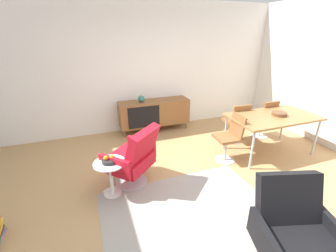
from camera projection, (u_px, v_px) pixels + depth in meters
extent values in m
plane|color=tan|center=(192.00, 189.00, 3.36)|extent=(8.32, 8.32, 0.00)
cube|color=white|center=(144.00, 68.00, 5.08)|extent=(6.80, 0.12, 2.80)
cube|color=brown|center=(154.00, 112.00, 5.23)|extent=(1.60, 0.44, 0.56)
cube|color=black|center=(144.00, 117.00, 4.94)|extent=(0.70, 0.01, 0.48)
cylinder|color=brown|center=(125.00, 134.00, 4.98)|extent=(0.03, 0.03, 0.16)
cylinder|color=brown|center=(186.00, 125.00, 5.45)|extent=(0.03, 0.03, 0.16)
cylinder|color=brown|center=(122.00, 128.00, 5.28)|extent=(0.03, 0.03, 0.16)
cylinder|color=brown|center=(181.00, 120.00, 5.75)|extent=(0.03, 0.03, 0.16)
ellipsoid|color=#337266|center=(141.00, 99.00, 5.00)|extent=(0.15, 0.15, 0.14)
cube|color=olive|center=(273.00, 117.00, 4.16)|extent=(1.60, 0.90, 0.04)
cylinder|color=#B7B7BC|center=(252.00, 151.00, 3.73)|extent=(0.04, 0.04, 0.70)
cylinder|color=#B7B7BC|center=(316.00, 138.00, 4.19)|extent=(0.04, 0.04, 0.70)
cylinder|color=#B7B7BC|center=(225.00, 132.00, 4.41)|extent=(0.04, 0.04, 0.70)
cylinder|color=#B7B7BC|center=(283.00, 123.00, 4.86)|extent=(0.04, 0.04, 0.70)
cylinder|color=brown|center=(279.00, 114.00, 4.15)|extent=(0.26, 0.26, 0.06)
cube|color=brown|center=(227.00, 138.00, 3.96)|extent=(0.42, 0.42, 0.05)
cube|color=brown|center=(238.00, 125.00, 3.93)|extent=(0.11, 0.38, 0.38)
cylinder|color=#B7B7BC|center=(226.00, 150.00, 4.05)|extent=(0.04, 0.04, 0.42)
cylinder|color=#B7B7BC|center=(225.00, 160.00, 4.13)|extent=(0.36, 0.36, 0.01)
cube|color=brown|center=(235.00, 121.00, 4.69)|extent=(0.42, 0.42, 0.05)
cube|color=brown|center=(241.00, 114.00, 4.45)|extent=(0.38, 0.11, 0.38)
cylinder|color=#B7B7BC|center=(234.00, 132.00, 4.78)|extent=(0.04, 0.04, 0.42)
cylinder|color=#B7B7BC|center=(233.00, 140.00, 4.86)|extent=(0.36, 0.36, 0.01)
cube|color=brown|center=(262.00, 117.00, 4.91)|extent=(0.41, 0.41, 0.05)
cube|color=brown|center=(270.00, 110.00, 4.67)|extent=(0.38, 0.10, 0.38)
cylinder|color=#B7B7BC|center=(260.00, 127.00, 5.00)|extent=(0.04, 0.04, 0.42)
cylinder|color=#B7B7BC|center=(259.00, 136.00, 5.08)|extent=(0.36, 0.36, 0.01)
cube|color=red|center=(130.00, 161.00, 3.39)|extent=(0.82, 0.82, 0.20)
cube|color=red|center=(142.00, 146.00, 3.17)|extent=(0.62, 0.60, 0.51)
cube|color=red|center=(142.00, 147.00, 3.63)|extent=(0.39, 0.41, 0.28)
cube|color=red|center=(115.00, 167.00, 3.09)|extent=(0.39, 0.41, 0.28)
cylinder|color=#B7B7BC|center=(131.00, 174.00, 3.49)|extent=(0.06, 0.06, 0.28)
cylinder|color=#B7B7BC|center=(131.00, 181.00, 3.54)|extent=(0.48, 0.48, 0.02)
cube|color=black|center=(296.00, 243.00, 2.07)|extent=(0.73, 0.71, 0.20)
cube|color=black|center=(289.00, 198.00, 2.17)|extent=(0.65, 0.43, 0.51)
cube|color=black|center=(262.00, 239.00, 2.02)|extent=(0.20, 0.50, 0.28)
cube|color=black|center=(333.00, 235.00, 2.06)|extent=(0.20, 0.50, 0.28)
cylinder|color=white|center=(109.00, 163.00, 3.09)|extent=(0.44, 0.44, 0.02)
cylinder|color=white|center=(111.00, 179.00, 3.19)|extent=(0.05, 0.05, 0.50)
cone|color=white|center=(113.00, 193.00, 3.28)|extent=(0.32, 0.32, 0.02)
cylinder|color=#262628|center=(109.00, 161.00, 3.07)|extent=(0.20, 0.20, 0.05)
sphere|color=orange|center=(112.00, 157.00, 3.07)|extent=(0.07, 0.07, 0.07)
sphere|color=orange|center=(106.00, 158.00, 3.05)|extent=(0.07, 0.07, 0.07)
cube|color=gray|center=(191.00, 216.00, 2.88)|extent=(2.20, 1.70, 0.01)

